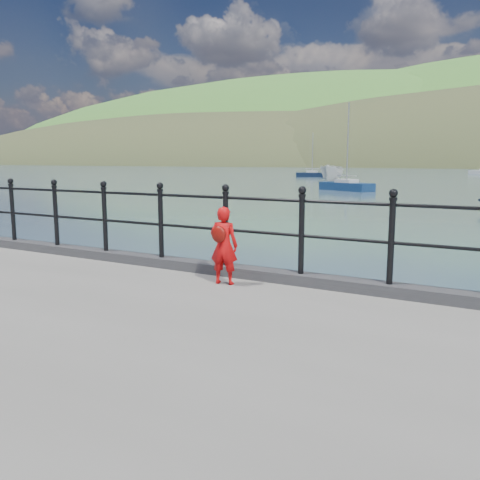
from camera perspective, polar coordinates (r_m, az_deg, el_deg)
The scene contains 7 objects.
ground at distance 8.30m, azimuth -4.63°, elevation -9.96°, with size 600.00×600.00×0.00m, color #2D4251.
kerb at distance 7.90m, azimuth -5.34°, elevation -2.87°, with size 60.00×0.30×0.15m, color #28282B.
railing at distance 7.78m, azimuth -5.42°, elevation 2.54°, with size 18.11×0.11×1.20m.
child at distance 6.92m, azimuth -1.86°, elevation -0.56°, with size 0.43×0.35×1.07m.
launch_white at distance 57.97m, azimuth 10.30°, elevation 7.29°, with size 2.07×5.49×2.12m, color silver.
sailboat_port at distance 45.43m, azimuth 11.85°, elevation 5.88°, with size 5.41×3.89×7.69m.
sailboat_left at distance 79.04m, azimuth 8.09°, elevation 7.25°, with size 4.90×2.40×6.88m.
Camera 1 is at (4.41, -6.49, 2.70)m, focal length 38.00 mm.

